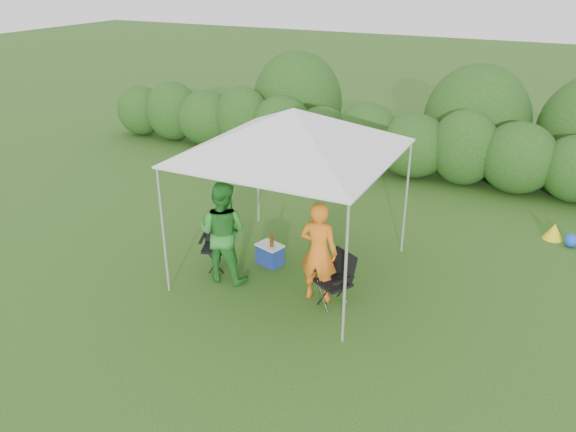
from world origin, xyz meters
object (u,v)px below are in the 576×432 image
at_px(chair_left, 218,239).
at_px(man, 319,252).
at_px(woman, 223,232).
at_px(chair_right, 338,275).
at_px(cooler, 270,254).
at_px(canopy, 293,131).

relative_size(chair_left, man, 0.54).
height_order(man, woman, woman).
bearing_deg(chair_right, cooler, -173.83).
bearing_deg(man, chair_left, -9.58).
distance_m(chair_left, man, 2.01).
bearing_deg(cooler, canopy, 14.65).
xyz_separation_m(chair_left, man, (1.97, -0.22, 0.32)).
height_order(woman, cooler, woman).
xyz_separation_m(chair_left, woman, (0.33, -0.33, 0.36)).
relative_size(man, cooler, 3.18).
relative_size(canopy, chair_left, 3.51).
bearing_deg(woman, chair_right, 178.24).
height_order(chair_right, chair_left, chair_left).
bearing_deg(chair_right, canopy, 178.63).
distance_m(canopy, woman, 1.99).
distance_m(chair_left, cooler, 0.94).
xyz_separation_m(chair_left, cooler, (0.77, 0.44, -0.31)).
relative_size(canopy, man, 1.89).
distance_m(man, cooler, 1.51).
bearing_deg(woman, man, 178.17).
bearing_deg(canopy, woman, -139.90).
distance_m(woman, cooler, 1.12).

